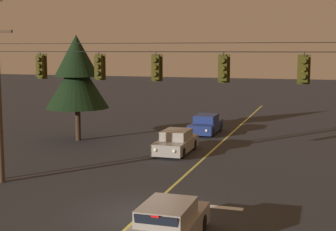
{
  "coord_description": "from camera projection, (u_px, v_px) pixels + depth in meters",
  "views": [
    {
      "loc": [
        6.4,
        -17.05,
        6.25
      ],
      "look_at": [
        0.0,
        3.37,
        3.38
      ],
      "focal_mm": 53.01,
      "sensor_mm": 36.0,
      "label": 1
    }
  ],
  "objects": [
    {
      "name": "traffic_light_centre",
      "position": [
        156.0,
        68.0,
        20.41
      ],
      "size": [
        0.48,
        0.41,
        1.22
      ],
      "color": "black"
    },
    {
      "name": "car_waiting_near_lane",
      "position": [
        168.0,
        225.0,
        15.9
      ],
      "size": [
        1.8,
        4.33,
        1.39
      ],
      "color": "gray",
      "rests_on": "ground"
    },
    {
      "name": "signal_span_assembly",
      "position": [
        161.0,
        106.0,
        20.58
      ],
      "size": [
        17.69,
        0.32,
        7.55
      ],
      "color": "#423021",
      "rests_on": "ground"
    },
    {
      "name": "traffic_light_leftmost",
      "position": [
        40.0,
        66.0,
        22.02
      ],
      "size": [
        0.48,
        0.41,
        1.22
      ],
      "color": "black"
    },
    {
      "name": "lane_centre_stripe",
      "position": [
        196.0,
        166.0,
        26.77
      ],
      "size": [
        0.14,
        60.0,
        0.01
      ],
      "primitive_type": "cube",
      "color": "#D1C64C",
      "rests_on": "ground"
    },
    {
      "name": "traffic_light_right_inner",
      "position": [
        223.0,
        69.0,
        19.58
      ],
      "size": [
        0.48,
        0.41,
        1.22
      ],
      "color": "black"
    },
    {
      "name": "ground_plane",
      "position": [
        142.0,
        215.0,
        18.85
      ],
      "size": [
        180.0,
        180.0,
        0.0
      ],
      "primitive_type": "plane",
      "color": "#28282B"
    },
    {
      "name": "tree_verge_near",
      "position": [
        77.0,
        75.0,
        33.61
      ],
      "size": [
        4.31,
        4.31,
        7.22
      ],
      "color": "#332316",
      "rests_on": "ground"
    },
    {
      "name": "traffic_light_left_inner",
      "position": [
        99.0,
        67.0,
        21.18
      ],
      "size": [
        0.48,
        0.41,
        1.22
      ],
      "color": "black"
    },
    {
      "name": "traffic_light_rightmost",
      "position": [
        304.0,
        69.0,
        18.67
      ],
      "size": [
        0.48,
        0.41,
        1.22
      ],
      "color": "black"
    },
    {
      "name": "car_oncoming_trailing",
      "position": [
        206.0,
        125.0,
        37.01
      ],
      "size": [
        1.8,
        4.42,
        1.39
      ],
      "color": "navy",
      "rests_on": "ground"
    },
    {
      "name": "car_oncoming_lead",
      "position": [
        176.0,
        142.0,
        30.02
      ],
      "size": [
        1.8,
        4.42,
        1.39
      ],
      "color": "gray",
      "rests_on": "ground"
    },
    {
      "name": "stop_bar_paint",
      "position": [
        201.0,
        205.0,
        19.97
      ],
      "size": [
        3.4,
        0.36,
        0.01
      ],
      "primitive_type": "cube",
      "color": "silver",
      "rests_on": "ground"
    }
  ]
}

